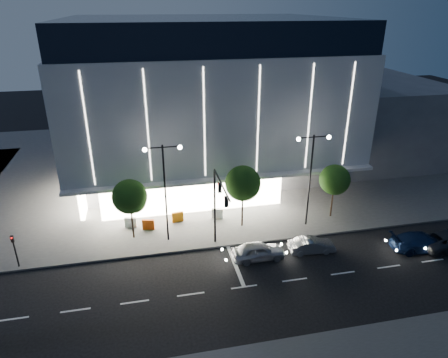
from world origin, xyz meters
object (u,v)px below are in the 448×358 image
car_third (422,242)px  barrier_d (217,213)px  car_second (312,245)px  barrier_a (148,225)px  tree_right (335,181)px  car_lead (258,251)px  barrier_c (178,217)px  street_lamp_east (311,168)px  tree_left (130,198)px  tree_mid (243,185)px  ped_signal_far (15,248)px  street_lamp_west (165,180)px  barrier_b (131,222)px  traffic_mast (218,199)px

car_third → barrier_d: (-16.06, 8.75, -0.12)m
car_second → barrier_a: 14.81m
tree_right → car_third: size_ratio=1.04×
car_lead → barrier_c: size_ratio=3.99×
street_lamp_east → tree_left: (-15.97, 1.02, -1.92)m
barrier_c → barrier_d: (3.85, -0.10, 0.00)m
tree_mid → car_lead: 6.38m
barrier_a → barrier_c: 2.94m
ped_signal_far → street_lamp_west: bearing=7.1°
tree_right → barrier_c: size_ratio=5.01×
barrier_a → barrier_c: (2.80, 0.89, 0.00)m
street_lamp_west → car_lead: size_ratio=2.05×
tree_mid → tree_right: bearing=-0.0°
barrier_a → barrier_d: bearing=19.0°
barrier_a → barrier_b: size_ratio=1.00×
traffic_mast → barrier_d: bearing=79.8°
street_lamp_east → barrier_d: size_ratio=8.18×
street_lamp_west → barrier_b: bearing=138.5°
street_lamp_west → barrier_a: street_lamp_west is taller
tree_right → car_lead: (-9.00, -5.27, -3.14)m
tree_right → street_lamp_east: bearing=-161.4°
car_lead → car_third: (14.03, -1.60, 0.02)m
ped_signal_far → barrier_d: 17.60m
barrier_b → barrier_c: bearing=13.0°
tree_left → car_second: bearing=-19.7°
car_lead → barrier_d: size_ratio=3.99×
ped_signal_far → street_lamp_east: bearing=3.4°
street_lamp_east → ped_signal_far: street_lamp_east is taller
barrier_d → car_third: bearing=-9.8°
car_third → barrier_c: car_third is taller
tree_mid → barrier_a: (-8.68, 1.10, -3.68)m
street_lamp_east → barrier_d: (-8.00, 2.90, -5.31)m
barrier_b → barrier_d: same height
traffic_mast → street_lamp_east: (9.00, 2.66, 0.93)m
car_third → barrier_b: bearing=77.4°
car_lead → barrier_c: (-5.88, 7.26, -0.10)m
traffic_mast → car_second: 9.03m
car_third → barrier_a: 24.06m
street_lamp_east → car_lead: bearing=-144.5°
street_lamp_east → car_third: size_ratio=1.70×
street_lamp_west → barrier_c: bearing=69.1°
traffic_mast → barrier_c: bearing=116.7°
tree_mid → car_third: 16.02m
car_second → tree_right: bearing=-35.7°
tree_left → car_lead: size_ratio=1.30×
car_third → barrier_a: car_third is taller
car_lead → car_second: (4.70, 0.02, -0.10)m
traffic_mast → car_second: bearing=-11.5°
ped_signal_far → car_lead: size_ratio=0.68×
tree_left → barrier_c: size_ratio=5.20×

